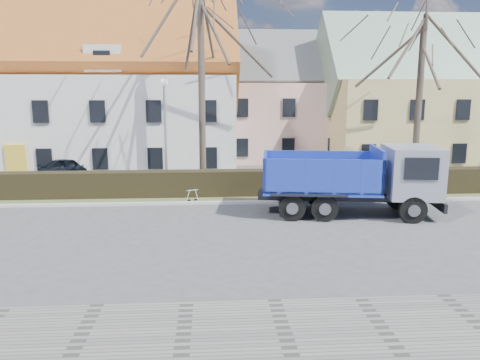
{
  "coord_description": "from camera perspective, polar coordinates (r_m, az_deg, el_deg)",
  "views": [
    {
      "loc": [
        -1.59,
        -17.06,
        5.34
      ],
      "look_at": [
        -0.35,
        2.24,
        1.6
      ],
      "focal_mm": 35.0,
      "sensor_mm": 36.0,
      "label": 1
    }
  ],
  "objects": [
    {
      "name": "ground",
      "position": [
        17.95,
        1.57,
        -6.37
      ],
      "size": [
        120.0,
        120.0,
        0.0
      ],
      "primitive_type": "plane",
      "color": "#474749"
    },
    {
      "name": "sidewalk_near",
      "position": [
        10.19,
        6.23,
        -20.44
      ],
      "size": [
        80.0,
        5.0,
        0.08
      ],
      "primitive_type": "cube",
      "color": "slate",
      "rests_on": "ground"
    },
    {
      "name": "curb_far",
      "position": [
        22.35,
        0.5,
        -2.72
      ],
      "size": [
        80.0,
        0.3,
        0.12
      ],
      "primitive_type": "cube",
      "color": "#B0ADA9",
      "rests_on": "ground"
    },
    {
      "name": "grass_strip",
      "position": [
        23.91,
        0.22,
        -1.84
      ],
      "size": [
        80.0,
        3.0,
        0.1
      ],
      "primitive_type": "cube",
      "color": "#4D5932",
      "rests_on": "ground"
    },
    {
      "name": "hedge",
      "position": [
        23.59,
        0.25,
        -0.53
      ],
      "size": [
        60.0,
        0.9,
        1.3
      ],
      "primitive_type": "cube",
      "color": "black",
      "rests_on": "ground"
    },
    {
      "name": "building_white",
      "position": [
        34.98,
        -23.03,
        9.12
      ],
      "size": [
        26.8,
        10.8,
        9.5
      ],
      "primitive_type": null,
      "color": "silver",
      "rests_on": "ground"
    },
    {
      "name": "building_pink",
      "position": [
        37.51,
        4.94,
        8.85
      ],
      "size": [
        10.8,
        8.8,
        8.0
      ],
      "primitive_type": null,
      "color": "#DDAA9C",
      "rests_on": "ground"
    },
    {
      "name": "building_yellow",
      "position": [
        38.35,
        23.88,
        8.39
      ],
      "size": [
        18.8,
        10.8,
        8.5
      ],
      "primitive_type": null,
      "color": "tan",
      "rests_on": "ground"
    },
    {
      "name": "tree_1",
      "position": [
        25.59,
        -4.73,
        13.11
      ],
      "size": [
        9.2,
        9.2,
        12.65
      ],
      "primitive_type": null,
      "color": "#44392F",
      "rests_on": "ground"
    },
    {
      "name": "tree_2",
      "position": [
        28.07,
        21.07,
        10.55
      ],
      "size": [
        8.0,
        8.0,
        11.0
      ],
      "primitive_type": null,
      "color": "#44392F",
      "rests_on": "ground"
    },
    {
      "name": "dump_truck",
      "position": [
        20.6,
        12.48,
        0.09
      ],
      "size": [
        8.08,
        3.91,
        3.11
      ],
      "primitive_type": null,
      "rotation": [
        0.0,
        0.0,
        -0.14
      ],
      "color": "#162A99",
      "rests_on": "ground"
    },
    {
      "name": "streetlight",
      "position": [
        24.28,
        -9.06,
        5.24
      ],
      "size": [
        0.47,
        0.47,
        5.97
      ],
      "primitive_type": null,
      "color": "#A0A1A2",
      "rests_on": "ground"
    },
    {
      "name": "cart_frame",
      "position": [
        22.46,
        -6.39,
        -1.93
      ],
      "size": [
        0.89,
        0.67,
        0.72
      ],
      "primitive_type": null,
      "rotation": [
        0.0,
        0.0,
        0.31
      ],
      "color": "silver",
      "rests_on": "ground"
    },
    {
      "name": "parked_car_a",
      "position": [
        30.09,
        -19.68,
        1.43
      ],
      "size": [
        4.44,
        2.85,
        1.41
      ],
      "primitive_type": "imported",
      "rotation": [
        0.0,
        0.0,
        1.88
      ],
      "color": "black",
      "rests_on": "ground"
    }
  ]
}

